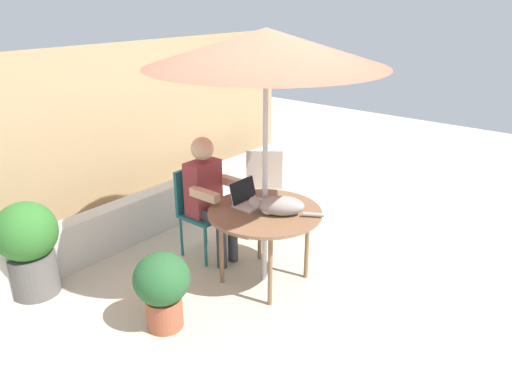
{
  "coord_description": "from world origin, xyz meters",
  "views": [
    {
      "loc": [
        -3.03,
        -2.35,
        2.46
      ],
      "look_at": [
        0.0,
        0.1,
        0.86
      ],
      "focal_mm": 33.54,
      "sensor_mm": 36.0,
      "label": 1
    }
  ],
  "objects": [
    {
      "name": "ground_plane",
      "position": [
        0.0,
        0.0,
        0.0
      ],
      "size": [
        14.0,
        14.0,
        0.0
      ],
      "primitive_type": "plane",
      "color": "beige"
    },
    {
      "name": "patio_umbrella",
      "position": [
        0.0,
        0.0,
        2.09
      ],
      "size": [
        1.93,
        1.93,
        2.24
      ],
      "color": "#B7B7BC",
      "rests_on": "ground"
    },
    {
      "name": "potted_plant_by_chair",
      "position": [
        -1.03,
        0.2,
        0.38
      ],
      "size": [
        0.44,
        0.44,
        0.65
      ],
      "color": "#9E5138",
      "rests_on": "ground"
    },
    {
      "name": "chair_occupied",
      "position": [
        0.0,
        0.85,
        0.54
      ],
      "size": [
        0.4,
        0.4,
        0.9
      ],
      "color": "#1E606B",
      "rests_on": "ground"
    },
    {
      "name": "laptop",
      "position": [
        0.02,
        0.22,
        0.77
      ],
      "size": [
        0.31,
        0.26,
        0.21
      ],
      "color": "silver",
      "rests_on": "patio_table"
    },
    {
      "name": "cat",
      "position": [
        0.0,
        -0.14,
        0.79
      ],
      "size": [
        0.39,
        0.58,
        0.17
      ],
      "color": "gray",
      "rests_on": "patio_table"
    },
    {
      "name": "fence_back",
      "position": [
        0.0,
        2.16,
        1.0
      ],
      "size": [
        5.76,
        0.08,
        2.0
      ],
      "primitive_type": "cube",
      "color": "tan",
      "rests_on": "ground"
    },
    {
      "name": "person_seated",
      "position": [
        0.0,
        0.69,
        0.7
      ],
      "size": [
        0.48,
        0.48,
        1.24
      ],
      "color": "maroon",
      "rests_on": "ground"
    },
    {
      "name": "potted_plant_near_fence",
      "position": [
        -1.44,
        1.45,
        0.48
      ],
      "size": [
        0.52,
        0.52,
        0.86
      ],
      "color": "#595654",
      "rests_on": "ground"
    },
    {
      "name": "patio_table",
      "position": [
        0.0,
        0.0,
        0.65
      ],
      "size": [
        1.01,
        1.01,
        0.71
      ],
      "color": "brown",
      "rests_on": "ground"
    },
    {
      "name": "chair_empty",
      "position": [
        0.82,
        0.64,
        0.54
      ],
      "size": [
        0.56,
        0.56,
        0.9
      ],
      "color": "#B2A899",
      "rests_on": "ground"
    },
    {
      "name": "planter_wall_low",
      "position": [
        0.0,
        1.58,
        0.24
      ],
      "size": [
        5.19,
        0.2,
        0.48
      ],
      "primitive_type": "cube",
      "color": "beige",
      "rests_on": "ground"
    }
  ]
}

